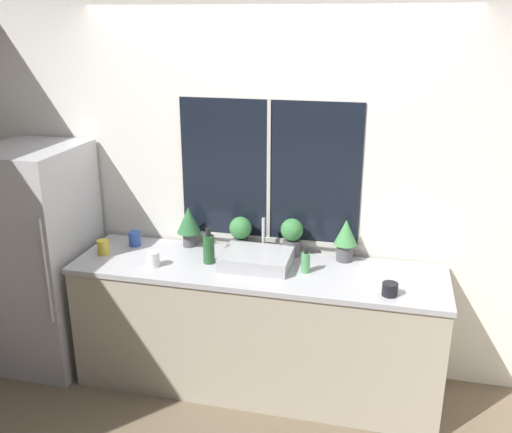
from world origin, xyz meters
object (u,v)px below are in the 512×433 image
(mug_yellow, at_px, (103,247))
(mug_white, at_px, (153,259))
(potted_plant_far_left, at_px, (189,223))
(soap_bottle, at_px, (306,262))
(bottle_tall, at_px, (209,248))
(refrigerator, at_px, (42,257))
(potted_plant_center_left, at_px, (241,231))
(mug_blue, at_px, (135,239))
(potted_plant_far_right, at_px, (346,237))
(potted_plant_center_right, at_px, (292,235))
(mug_black, at_px, (390,289))
(sink, at_px, (257,259))

(mug_yellow, bearing_deg, mug_white, -14.73)
(potted_plant_far_left, bearing_deg, soap_bottle, -15.89)
(soap_bottle, bearing_deg, bottle_tall, -179.88)
(refrigerator, distance_m, potted_plant_center_left, 1.44)
(bottle_tall, bearing_deg, mug_blue, 164.85)
(mug_white, bearing_deg, mug_yellow, 165.27)
(refrigerator, height_order, potted_plant_far_right, refrigerator)
(bottle_tall, xyz_separation_m, mug_white, (-0.34, -0.14, -0.05))
(soap_bottle, xyz_separation_m, bottle_tall, (-0.64, -0.00, 0.03))
(bottle_tall, relative_size, mug_white, 2.44)
(potted_plant_center_right, xyz_separation_m, mug_yellow, (-1.26, -0.28, -0.10))
(refrigerator, relative_size, bottle_tall, 6.60)
(mug_blue, bearing_deg, potted_plant_far_left, 12.50)
(refrigerator, bearing_deg, potted_plant_center_left, 10.71)
(mug_black, bearing_deg, mug_yellow, 174.95)
(refrigerator, height_order, mug_white, refrigerator)
(mug_white, bearing_deg, potted_plant_center_left, 38.72)
(mug_yellow, relative_size, mug_blue, 0.99)
(sink, xyz_separation_m, potted_plant_center_left, (-0.17, 0.22, 0.10))
(potted_plant_far_left, bearing_deg, potted_plant_center_left, -0.00)
(sink, distance_m, potted_plant_center_right, 0.31)
(refrigerator, distance_m, potted_plant_far_right, 2.15)
(mug_black, xyz_separation_m, mug_blue, (-1.78, 0.37, 0.01))
(potted_plant_far_left, distance_m, potted_plant_far_right, 1.10)
(bottle_tall, relative_size, mug_yellow, 2.42)
(sink, bearing_deg, potted_plant_center_left, 127.50)
(mug_white, height_order, mug_blue, mug_blue)
(potted_plant_center_left, relative_size, mug_yellow, 2.45)
(refrigerator, relative_size, mug_black, 17.28)
(sink, distance_m, potted_plant_far_left, 0.60)
(potted_plant_center_right, height_order, mug_blue, potted_plant_center_right)
(refrigerator, distance_m, potted_plant_far_left, 1.09)
(potted_plant_center_left, bearing_deg, sink, -52.50)
(potted_plant_center_right, xyz_separation_m, mug_black, (0.66, -0.45, -0.11))
(potted_plant_center_right, relative_size, mug_black, 2.84)
(potted_plant_far_left, xyz_separation_m, mug_blue, (-0.38, -0.08, -0.12))
(sink, xyz_separation_m, mug_black, (0.86, -0.23, -0.01))
(potted_plant_far_right, distance_m, mug_blue, 1.48)
(potted_plant_center_left, xyz_separation_m, mug_blue, (-0.76, -0.08, -0.09))
(potted_plant_far_left, xyz_separation_m, potted_plant_far_right, (1.10, 0.00, -0.01))
(refrigerator, xyz_separation_m, potted_plant_center_right, (1.76, 0.26, 0.23))
(potted_plant_far_right, height_order, soap_bottle, potted_plant_far_right)
(potted_plant_far_left, distance_m, mug_black, 1.48)
(potted_plant_center_left, xyz_separation_m, mug_white, (-0.49, -0.39, -0.09))
(mug_black, relative_size, mug_white, 0.93)
(mug_black, bearing_deg, potted_plant_center_right, 145.89)
(potted_plant_far_right, xyz_separation_m, bottle_tall, (-0.87, -0.25, -0.06))
(sink, relative_size, potted_plant_center_left, 1.81)
(potted_plant_center_right, distance_m, bottle_tall, 0.57)
(potted_plant_center_left, distance_m, mug_black, 1.12)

